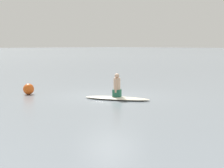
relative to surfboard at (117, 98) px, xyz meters
name	(u,v)px	position (x,y,z in m)	size (l,w,h in m)	color
ground_plane	(110,96)	(0.52, 0.92, -0.06)	(400.00, 400.00, 0.00)	gray
surfboard	(117,98)	(0.00, 0.00, 0.00)	(2.70, 0.74, 0.12)	silver
person_paddler	(117,86)	(0.00, 0.00, 0.48)	(0.40, 0.39, 0.93)	#26664C
buoy_marker	(29,89)	(-1.66, 3.81, 0.18)	(0.48, 0.48, 0.48)	#E55919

